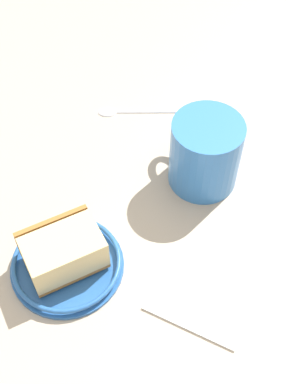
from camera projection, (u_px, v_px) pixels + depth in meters
The scene contains 6 objects.
ground_plane at pixel (137, 228), 70.26cm from camera, with size 115.46×115.46×2.53cm, color tan.
small_plate at pixel (66, 263), 64.79cm from camera, with size 14.22×14.22×1.58cm.
cake_slice at pixel (62, 250), 62.74cm from camera, with size 10.34×7.98×5.06cm.
tea_mug at pixel (205, 152), 69.70cm from camera, with size 9.59×12.41×10.44cm.
teaspoon at pixel (123, 111), 81.48cm from camera, with size 11.91×9.37×0.80cm.
folded_napkin at pixel (204, 294), 62.76cm from camera, with size 9.61×11.76×0.60cm, color white.
Camera 1 is at (-22.40, -30.94, 57.92)cm, focal length 48.59 mm.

